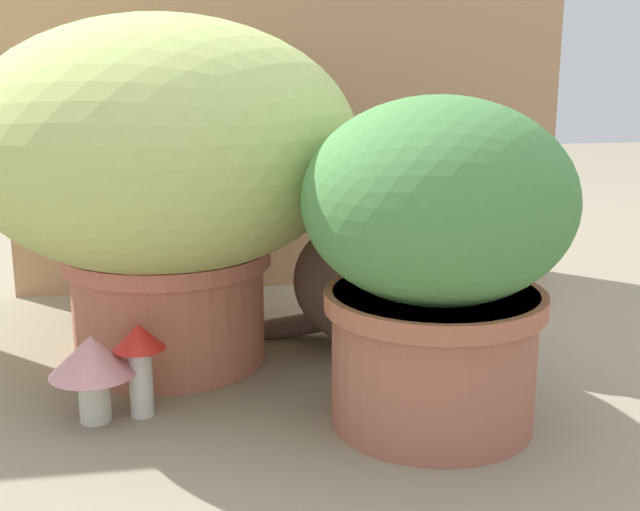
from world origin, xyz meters
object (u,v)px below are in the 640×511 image
object	(u,v)px
grass_planter	(163,164)
cat	(385,273)
mushroom_ornament_pink	(92,361)
mushroom_ornament_red	(139,353)
leafy_planter	(437,250)

from	to	relation	value
grass_planter	cat	xyz separation A→B (m)	(0.34, 0.01, -0.18)
grass_planter	cat	distance (m)	0.39
mushroom_ornament_pink	mushroom_ornament_red	distance (m)	0.06
leafy_planter	mushroom_ornament_red	xyz separation A→B (m)	(-0.37, 0.08, -0.14)
grass_planter	mushroom_ornament_red	size ratio (longest dim) A/B	4.55
cat	mushroom_ornament_pink	xyz separation A→B (m)	(-0.44, -0.22, -0.04)
leafy_planter	cat	xyz separation A→B (m)	(0.01, 0.29, -0.11)
mushroom_ornament_pink	mushroom_ornament_red	xyz separation A→B (m)	(0.06, 0.01, 0.00)
mushroom_ornament_red	mushroom_ornament_pink	bearing A→B (deg)	-172.85
leafy_planter	mushroom_ornament_pink	distance (m)	0.46
mushroom_ornament_pink	mushroom_ornament_red	size ratio (longest dim) A/B	0.92
mushroom_ornament_pink	mushroom_ornament_red	bearing A→B (deg)	7.15
cat	mushroom_ornament_red	distance (m)	0.43
grass_planter	mushroom_ornament_pink	distance (m)	0.32
mushroom_ornament_pink	grass_planter	bearing A→B (deg)	65.24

